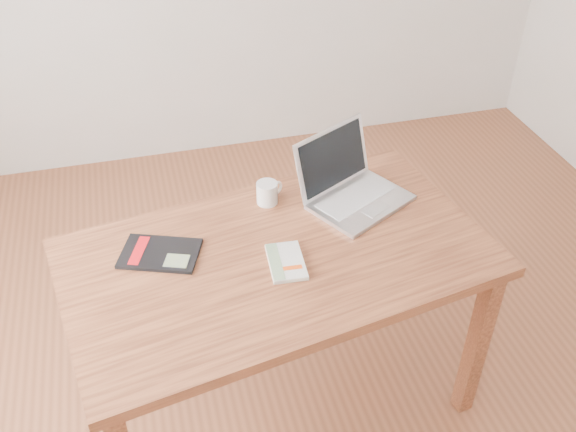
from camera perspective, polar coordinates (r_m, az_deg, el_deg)
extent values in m
plane|color=brown|center=(2.65, 2.37, -15.91)|extent=(4.00, 4.00, 0.00)
cube|color=brown|center=(2.11, -0.90, -3.75)|extent=(1.50, 1.02, 0.04)
cube|color=brown|center=(2.45, 16.47, -10.84)|extent=(0.07, 0.07, 0.71)
cube|color=brown|center=(2.52, -17.51, -9.41)|extent=(0.07, 0.07, 0.71)
cube|color=brown|center=(2.82, 8.16, -1.82)|extent=(0.07, 0.07, 0.71)
cube|color=beige|center=(2.06, -0.16, -4.11)|extent=(0.12, 0.19, 0.01)
cube|color=white|center=(2.06, -0.16, -4.09)|extent=(0.12, 0.19, 0.02)
cube|color=gray|center=(2.05, -1.16, -4.04)|extent=(0.05, 0.18, 0.00)
cube|color=#E24D10|center=(2.03, 0.41, -4.60)|extent=(0.06, 0.02, 0.00)
cube|color=black|center=(2.13, -11.30, -3.28)|extent=(0.29, 0.24, 0.01)
cube|color=#BA0D14|center=(2.15, -13.12, -2.99)|extent=(0.08, 0.14, 0.00)
cube|color=gray|center=(2.08, -9.87, -3.93)|extent=(0.09, 0.09, 0.00)
cube|color=silver|center=(2.32, 6.49, 1.23)|extent=(0.41, 0.37, 0.02)
cube|color=silver|center=(2.33, 5.99, 1.71)|extent=(0.32, 0.25, 0.00)
cube|color=#BCBCC1|center=(2.28, 7.84, 0.62)|extent=(0.12, 0.09, 0.00)
cube|color=silver|center=(2.34, 3.97, 5.14)|extent=(0.33, 0.22, 0.22)
cube|color=black|center=(2.34, 4.06, 5.12)|extent=(0.30, 0.19, 0.19)
cylinder|color=white|center=(2.30, -1.87, 2.06)|extent=(0.08, 0.08, 0.08)
cylinder|color=black|center=(2.28, -1.89, 2.83)|extent=(0.06, 0.06, 0.01)
torus|color=white|center=(2.32, -1.06, 2.50)|extent=(0.05, 0.04, 0.06)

